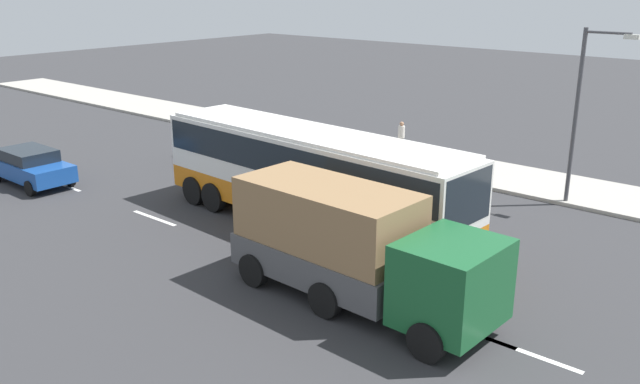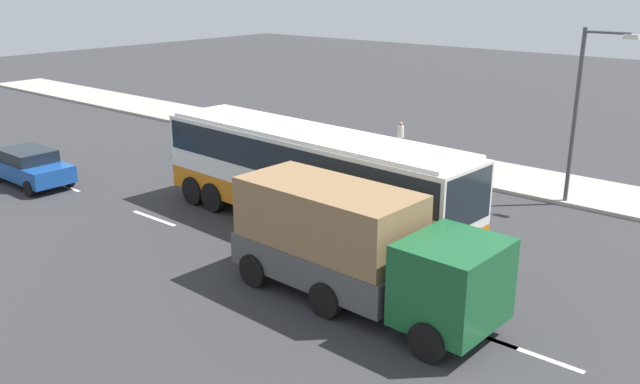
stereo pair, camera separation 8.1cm
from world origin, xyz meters
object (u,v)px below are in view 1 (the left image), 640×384
(cargo_truck, at_px, (355,245))
(car_blue_saloon, at_px, (31,166))
(coach_bus, at_px, (310,169))
(street_lamp, at_px, (583,104))
(car_white_minivan, at_px, (225,146))
(pedestrian_near_curb, at_px, (401,135))

(cargo_truck, distance_m, car_blue_saloon, 17.02)
(coach_bus, bearing_deg, street_lamp, 56.61)
(car_white_minivan, distance_m, pedestrian_near_curb, 8.51)
(cargo_truck, height_order, car_white_minivan, cargo_truck)
(cargo_truck, relative_size, car_white_minivan, 1.54)
(car_white_minivan, relative_size, pedestrian_near_curb, 3.17)
(coach_bus, relative_size, cargo_truck, 1.63)
(pedestrian_near_curb, bearing_deg, car_white_minivan, 24.79)
(car_blue_saloon, bearing_deg, street_lamp, 33.19)
(car_blue_saloon, distance_m, street_lamp, 22.28)
(coach_bus, xyz_separation_m, car_blue_saloon, (-12.41, -3.67, -1.34))
(cargo_truck, bearing_deg, car_white_minivan, 152.93)
(car_white_minivan, height_order, pedestrian_near_curb, pedestrian_near_curb)
(coach_bus, height_order, cargo_truck, coach_bus)
(cargo_truck, height_order, pedestrian_near_curb, cargo_truck)
(cargo_truck, relative_size, pedestrian_near_curb, 4.90)
(street_lamp, bearing_deg, pedestrian_near_curb, 167.59)
(coach_bus, bearing_deg, car_white_minivan, 158.84)
(car_white_minivan, relative_size, street_lamp, 0.76)
(car_blue_saloon, height_order, street_lamp, street_lamp)
(car_white_minivan, height_order, car_blue_saloon, car_blue_saloon)
(coach_bus, distance_m, street_lamp, 10.45)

